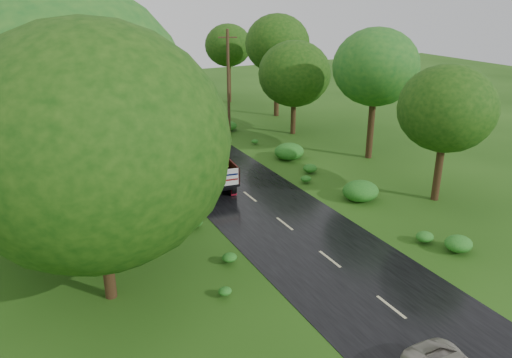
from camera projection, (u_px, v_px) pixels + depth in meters
ground at (391, 307)px, 18.77m from camera, size 120.00×120.00×0.00m
road at (317, 249)px, 22.94m from camera, size 6.50×80.00×0.02m
road_lines at (306, 240)px, 23.76m from camera, size 0.12×69.60×0.00m
truck_near at (203, 158)px, 30.56m from camera, size 2.89×6.57×2.68m
truck_far at (165, 122)px, 38.80m from camera, size 2.37×6.56×2.75m
utility_pole at (228, 83)px, 39.35m from camera, size 1.39×0.68×8.41m
trees_left at (36, 73)px, 29.24m from camera, size 5.74×34.28×9.63m
trees_right at (310, 64)px, 38.95m from camera, size 5.23×32.63×8.18m
shrubs at (235, 180)px, 30.31m from camera, size 11.90×44.00×0.70m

